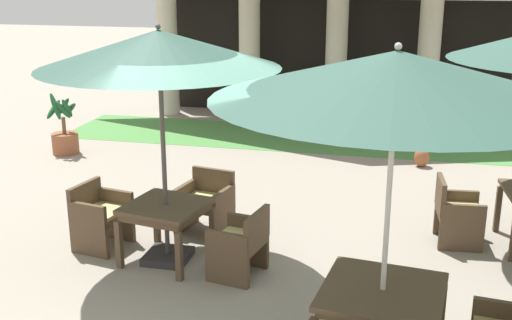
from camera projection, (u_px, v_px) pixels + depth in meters
ground_plane at (242, 306)px, 6.76m from camera, size 60.00×60.00×0.00m
lawn_strip at (325, 139)px, 13.26m from camera, size 10.98×2.21×0.01m
patio_table_near_foreground at (382, 299)px, 5.58m from camera, size 1.15×1.15×0.75m
patio_umbrella_near_foreground at (396, 78)px, 5.02m from camera, size 2.98×2.98×2.87m
patio_chair_mid_left_west at (456, 214)px, 8.21m from camera, size 0.60×0.63×0.86m
patio_table_mid_right at (166, 212)px, 7.65m from camera, size 1.04×1.04×0.73m
patio_umbrella_mid_right at (159, 51)px, 7.09m from camera, size 2.74×2.74×2.83m
patio_chair_mid_right_north at (206, 203)px, 8.58m from camera, size 0.74×0.70×0.81m
patio_chair_mid_right_east at (241, 244)px, 7.33m from camera, size 0.64×0.71×0.81m
patio_chair_mid_right_west at (100, 216)px, 8.09m from camera, size 0.66×0.72×0.82m
potted_palm_left_edge at (65, 136)px, 12.19m from camera, size 0.55×0.54×1.20m
terracotta_urn at (422, 157)px, 11.43m from camera, size 0.27×0.27×0.42m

